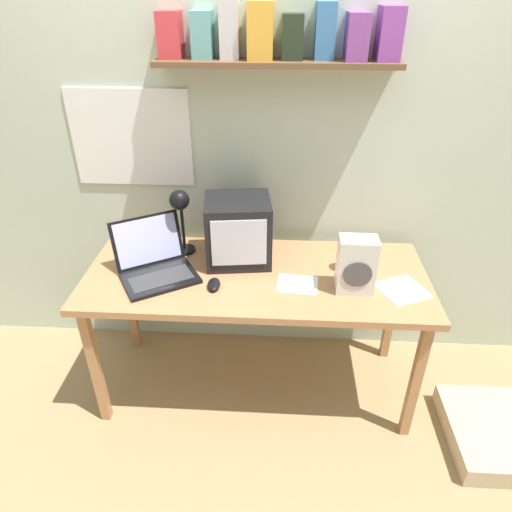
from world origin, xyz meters
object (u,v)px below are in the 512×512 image
Objects in this scene: space_heater at (356,265)px; open_notebook at (297,284)px; loose_paper_near_monitor at (402,290)px; floor_cushion at (501,434)px; computer_mouse at (214,284)px; laptop at (155,261)px; crt_monitor at (238,231)px; desk_lamp at (180,209)px; juice_glass at (348,260)px; corner_desk at (256,284)px.

space_heater is 0.29m from open_notebook.
loose_paper_near_monitor reaches higher than floor_cushion.
floor_cushion is (1.43, -0.19, -0.71)m from computer_mouse.
loose_paper_near_monitor is 0.48m from open_notebook.
laptop is 0.32m from computer_mouse.
laptop is at bearing 175.04° from space_heater.
laptop is at bearing 170.37° from floor_cushion.
crt_monitor is 1.74× the size of open_notebook.
crt_monitor reaches higher than space_heater.
computer_mouse is at bearing -116.45° from crt_monitor.
floor_cushion is (1.62, -0.47, -0.96)m from desk_lamp.
floor_cushion is at bearing -14.56° from space_heater.
juice_glass reaches higher than open_notebook.
computer_mouse is 0.88m from loose_paper_near_monitor.
crt_monitor reaches higher than corner_desk.
open_notebook is (-0.25, -0.14, -0.06)m from juice_glass.
juice_glass is 0.29m from loose_paper_near_monitor.
computer_mouse is at bearing -178.19° from loose_paper_near_monitor.
floor_cushion is (1.24, -0.32, -0.63)m from corner_desk.
desk_lamp is at bearing 158.21° from open_notebook.
juice_glass is 1.16× the size of computer_mouse.
crt_monitor is 1.65m from floor_cushion.
crt_monitor is 1.32× the size of loose_paper_near_monitor.
space_heater is at bearing -85.97° from juice_glass.
open_notebook is at bearing 6.63° from computer_mouse.
floor_cushion is (1.73, -0.29, -0.76)m from laptop.
laptop reaches higher than juice_glass.
space_heater is 1.33× the size of open_notebook.
desk_lamp reaches higher than floor_cushion.
floor_cushion is at bearing -25.30° from juice_glass.
corner_desk is at bearing 34.32° from computer_mouse.
corner_desk is 0.47m from juice_glass.
crt_monitor reaches higher than open_notebook.
computer_mouse is (-0.19, -0.13, 0.08)m from corner_desk.
juice_glass is at bearing -26.13° from laptop.
crt_monitor is 0.40m from open_notebook.
desk_lamp is 1.13m from loose_paper_near_monitor.
open_notebook reaches higher than floor_cushion.
juice_glass is at bearing -14.92° from desk_lamp.
desk_lamp is 1.39× the size of loose_paper_near_monitor.
desk_lamp is 1.38× the size of space_heater.
juice_glass is at bearing 154.70° from floor_cushion.
crt_monitor is 3.21× the size of computer_mouse.
space_heater is at bearing -178.16° from loose_paper_near_monitor.
crt_monitor reaches higher than computer_mouse.
computer_mouse is (0.30, -0.11, -0.05)m from laptop.
floor_cushion is at bearing -7.43° from computer_mouse.
corner_desk is 0.28m from crt_monitor.
juice_glass is (0.45, 0.06, 0.12)m from corner_desk.
corner_desk is 3.65× the size of laptop.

